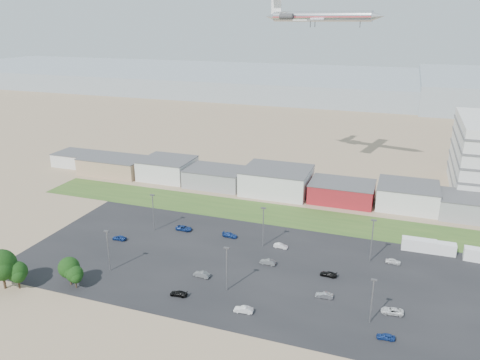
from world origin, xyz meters
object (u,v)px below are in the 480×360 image
at_px(parked_car_9, 184,228).
at_px(parked_car_7, 268,262).
at_px(parked_car_3, 179,294).
at_px(parked_car_4, 202,274).
at_px(parked_car_0, 392,311).
at_px(parked_car_5, 119,238).
at_px(parked_car_2, 386,336).
at_px(parked_car_10, 72,275).
at_px(parked_car_11, 281,246).
at_px(parked_car_12, 328,274).
at_px(box_trailer_a, 419,245).
at_px(parked_car_8, 393,261).
at_px(parked_car_6, 230,235).
at_px(airliner, 321,16).
at_px(parked_car_1, 324,295).
at_px(parked_car_13, 244,310).

bearing_deg(parked_car_9, parked_car_7, -110.01).
xyz_separation_m(parked_car_3, parked_car_4, (1.49, 8.73, 0.10)).
relative_size(parked_car_0, parked_car_5, 1.15).
relative_size(parked_car_2, parked_car_10, 0.84).
height_order(parked_car_11, parked_car_12, parked_car_11).
xyz_separation_m(box_trailer_a, parked_car_10, (-74.32, -40.54, -0.98)).
bearing_deg(parked_car_7, parked_car_8, 112.67).
xyz_separation_m(parked_car_3, parked_car_6, (0.22, 30.17, 0.06)).
distance_m(airliner, parked_car_7, 87.81).
bearing_deg(parked_car_10, parked_car_1, -81.43).
bearing_deg(parked_car_11, parked_car_3, 155.58).
xyz_separation_m(parked_car_1, parked_car_7, (-15.25, 9.72, 0.04)).
xyz_separation_m(parked_car_8, parked_car_11, (-27.57, -1.27, -0.01)).
bearing_deg(parked_car_5, parked_car_0, 79.99).
relative_size(airliner, parked_car_0, 9.66).
xyz_separation_m(parked_car_7, parked_car_10, (-40.26, -20.79, -0.06)).
bearing_deg(parked_car_11, parked_car_4, 149.13).
xyz_separation_m(parked_car_5, parked_car_11, (41.67, 9.97, -0.05)).
height_order(parked_car_1, parked_car_10, parked_car_1).
xyz_separation_m(parked_car_1, parked_car_8, (13.06, 20.23, 0.00)).
relative_size(parked_car_1, parked_car_13, 0.95).
distance_m(parked_car_7, parked_car_13, 20.34).
distance_m(parked_car_11, parked_car_12, 17.03).
height_order(box_trailer_a, parked_car_8, box_trailer_a).
bearing_deg(parked_car_7, parked_car_6, -125.69).
distance_m(parked_car_0, parked_car_3, 43.91).
relative_size(parked_car_4, parked_car_13, 1.02).
height_order(parked_car_9, parked_car_12, parked_car_9).
distance_m(box_trailer_a, parked_car_0, 30.93).
bearing_deg(parked_car_12, parked_car_13, -31.32).
distance_m(parked_car_6, parked_car_8, 42.14).
bearing_deg(parked_car_1, parked_car_0, 80.26).
bearing_deg(parked_car_7, parked_car_1, 59.77).
bearing_deg(parked_car_13, parked_car_0, 102.17).
relative_size(parked_car_4, parked_car_5, 1.03).
relative_size(parked_car_5, parked_car_10, 0.96).
distance_m(box_trailer_a, parked_car_4, 55.65).
distance_m(parked_car_3, parked_car_4, 8.86).
xyz_separation_m(parked_car_11, parked_car_12, (13.87, -9.89, -0.03)).
distance_m(parked_car_4, parked_car_5, 30.05).
relative_size(box_trailer_a, parked_car_12, 2.15).
height_order(parked_car_6, parked_car_11, parked_car_6).
distance_m(parked_car_6, parked_car_12, 30.66).
bearing_deg(parked_car_0, parked_car_6, -121.17).
bearing_deg(parked_car_11, parked_car_13, -176.76).
bearing_deg(parked_car_3, parked_car_12, 119.34).
xyz_separation_m(box_trailer_a, parked_car_9, (-61.51, -9.22, -0.92)).
height_order(parked_car_2, parked_car_12, parked_car_2).
height_order(parked_car_3, parked_car_11, parked_car_11).
bearing_deg(parked_car_6, parked_car_5, 117.16).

